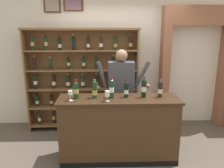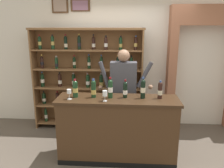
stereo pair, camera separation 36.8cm
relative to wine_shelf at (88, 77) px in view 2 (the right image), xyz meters
name	(u,v)px [view 2 (the right image)]	position (x,y,z in m)	size (l,w,h in m)	color
ground_plane	(124,158)	(0.76, -1.16, -1.09)	(14.00, 14.00, 0.02)	brown
back_wall	(126,49)	(0.76, 0.37, 0.54)	(12.00, 0.19, 3.24)	silver
wine_shelf	(88,77)	(0.00, 0.00, 0.00)	(2.23, 0.32, 2.05)	brown
archway_doorway	(203,59)	(2.31, 0.23, 0.35)	(1.42, 0.45, 2.47)	#935B42
tasting_counter	(117,129)	(0.66, -1.16, -0.57)	(1.87, 0.55, 1.02)	#422B19
shopkeeper	(123,86)	(0.73, -0.60, -0.01)	(0.95, 0.22, 1.70)	#2D3347
tasting_bottle_prosecco	(75,88)	(0.01, -1.14, 0.08)	(0.08, 0.08, 0.29)	#19381E
tasting_bottle_vin_santo	(94,89)	(0.29, -1.14, 0.08)	(0.07, 0.07, 0.29)	#19381E
tasting_bottle_riserva	(110,88)	(0.55, -1.14, 0.09)	(0.07, 0.07, 0.32)	#19381E
tasting_bottle_super_tuscan	(125,90)	(0.77, -1.11, 0.07)	(0.07, 0.07, 0.29)	black
tasting_bottle_chianti	(143,88)	(1.04, -1.12, 0.09)	(0.07, 0.07, 0.33)	black
tasting_bottle_rosso	(160,90)	(1.30, -1.12, 0.07)	(0.07, 0.07, 0.28)	black
wine_glass_left	(69,92)	(-0.06, -1.25, 0.05)	(0.07, 0.07, 0.15)	silver
wine_glass_center	(105,94)	(0.48, -1.31, 0.05)	(0.07, 0.07, 0.16)	silver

